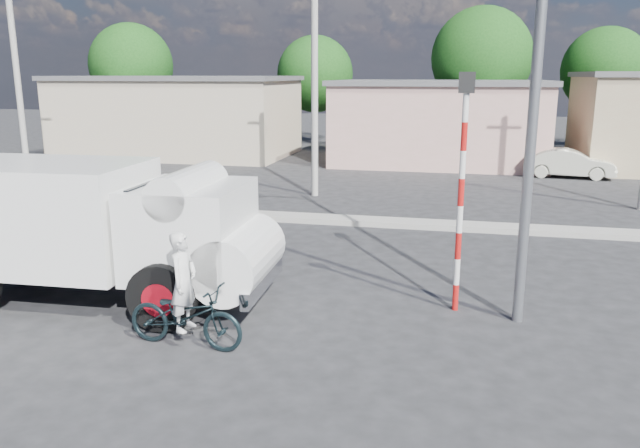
% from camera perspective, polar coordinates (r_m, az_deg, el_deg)
% --- Properties ---
extents(ground_plane, '(120.00, 120.00, 0.00)m').
position_cam_1_polar(ground_plane, '(11.19, -4.73, -9.21)').
color(ground_plane, '#252628').
rests_on(ground_plane, ground).
extents(median, '(40.00, 0.80, 0.16)m').
position_cam_1_polar(median, '(18.60, 2.68, 0.34)').
color(median, '#99968E').
rests_on(median, ground).
extents(truck, '(6.61, 2.84, 2.69)m').
position_cam_1_polar(truck, '(12.57, -19.28, -0.23)').
color(truck, black).
rests_on(truck, ground).
extents(bicycle, '(2.05, 0.85, 1.05)m').
position_cam_1_polar(bicycle, '(10.39, -12.21, -8.20)').
color(bicycle, black).
rests_on(bicycle, ground).
extents(cyclist, '(0.43, 0.62, 1.62)m').
position_cam_1_polar(cyclist, '(10.29, -12.29, -6.74)').
color(cyclist, silver).
rests_on(cyclist, ground).
extents(car_cream, '(3.81, 1.63, 1.22)m').
position_cam_1_polar(car_cream, '(28.82, 21.81, 5.17)').
color(car_cream, beige).
rests_on(car_cream, ground).
extents(traffic_pole, '(0.28, 0.18, 4.36)m').
position_cam_1_polar(traffic_pole, '(11.46, 12.86, 4.54)').
color(traffic_pole, red).
rests_on(traffic_pole, ground).
extents(streetlight, '(2.34, 0.22, 9.00)m').
position_cam_1_polar(streetlight, '(11.09, 18.57, 16.19)').
color(streetlight, slate).
rests_on(streetlight, ground).
extents(building_row, '(37.80, 7.30, 4.44)m').
position_cam_1_polar(building_row, '(31.97, 9.23, 9.43)').
color(building_row, beige).
rests_on(building_row, ground).
extents(tree_row, '(34.13, 7.32, 8.10)m').
position_cam_1_polar(tree_row, '(38.83, 4.95, 14.22)').
color(tree_row, '#38281E').
rests_on(tree_row, ground).
extents(utility_poles, '(35.40, 0.24, 8.00)m').
position_cam_1_polar(utility_poles, '(21.83, 13.37, 12.51)').
color(utility_poles, '#99968E').
rests_on(utility_poles, ground).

